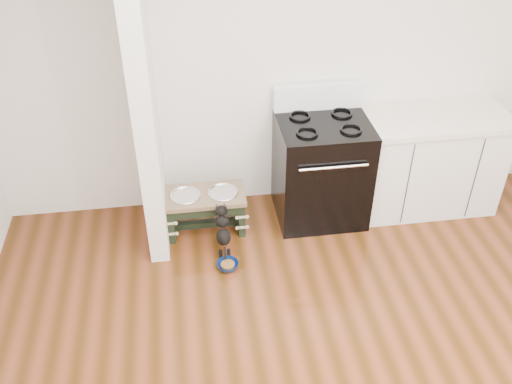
% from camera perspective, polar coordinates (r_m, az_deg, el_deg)
% --- Properties ---
extents(room_shell, '(5.00, 5.00, 5.00)m').
position_cam_1_polar(room_shell, '(2.57, 14.11, -3.23)').
color(room_shell, silver).
rests_on(room_shell, ground).
extents(partition_wall, '(0.15, 0.80, 2.70)m').
position_cam_1_polar(partition_wall, '(4.35, -11.29, 10.01)').
color(partition_wall, silver).
rests_on(partition_wall, ground).
extents(oven_range, '(0.76, 0.69, 1.14)m').
position_cam_1_polar(oven_range, '(4.96, 6.54, 2.34)').
color(oven_range, black).
rests_on(oven_range, ground).
extents(cabinet_run, '(1.24, 0.64, 0.91)m').
position_cam_1_polar(cabinet_run, '(5.30, 16.83, 2.98)').
color(cabinet_run, silver).
rests_on(cabinet_run, ground).
extents(dog_feeder, '(0.68, 0.36, 0.39)m').
position_cam_1_polar(dog_feeder, '(4.87, -5.13, -1.28)').
color(dog_feeder, black).
rests_on(dog_feeder, ground).
extents(puppy, '(0.12, 0.35, 0.42)m').
position_cam_1_polar(puppy, '(4.65, -3.34, -3.85)').
color(puppy, black).
rests_on(puppy, ground).
extents(floor_bowl, '(0.23, 0.23, 0.06)m').
position_cam_1_polar(floor_bowl, '(4.63, -2.85, -7.33)').
color(floor_bowl, '#0B1F4F').
rests_on(floor_bowl, ground).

